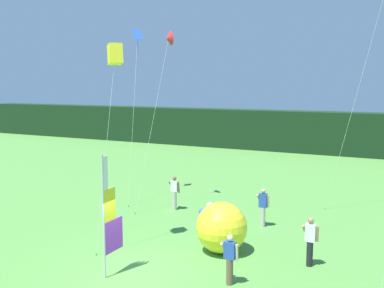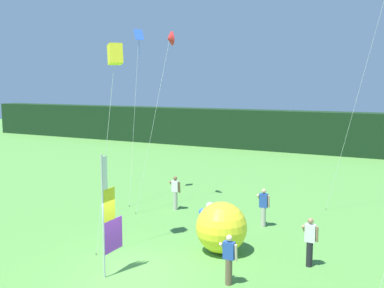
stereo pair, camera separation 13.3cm
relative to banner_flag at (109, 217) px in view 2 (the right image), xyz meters
name	(u,v)px [view 2 (the right image)]	position (x,y,z in m)	size (l,w,h in m)	color
ground_plane	(127,272)	(0.43, 0.35, -1.96)	(120.00, 120.00, 0.00)	#518E3D
distant_treeline	(313,132)	(0.43, 29.88, -0.05)	(80.00, 2.40, 3.83)	black
banner_flag	(109,217)	(0.00, 0.00, 0.00)	(0.06, 1.03, 4.10)	#B7B7BC
person_near_banner	(229,258)	(3.82, 1.08, -1.10)	(0.55, 0.48, 1.63)	brown
person_mid_field	(310,241)	(5.79, 3.65, -1.03)	(0.55, 0.48, 1.74)	black
person_far_left	(175,192)	(-1.76, 7.63, -1.04)	(0.55, 0.48, 1.72)	#B7B2A3
person_far_right	(264,206)	(3.03, 7.07, -1.04)	(0.55, 0.48, 1.73)	#B7B2A3
inflatable_balloon	(221,227)	(2.54, 3.46, -0.99)	(1.94, 1.93, 1.93)	yellow
kite_yellow_box_1	(115,55)	(-1.13, 2.06, 5.39)	(0.75, 1.37, 7.77)	brown
kite_blue_diamond_2	(138,50)	(-4.92, 9.20, 6.20)	(1.13, 2.68, 9.29)	brown
kite_red_delta_3	(169,39)	(-2.62, 8.64, 6.60)	(0.90, 2.92, 8.98)	brown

